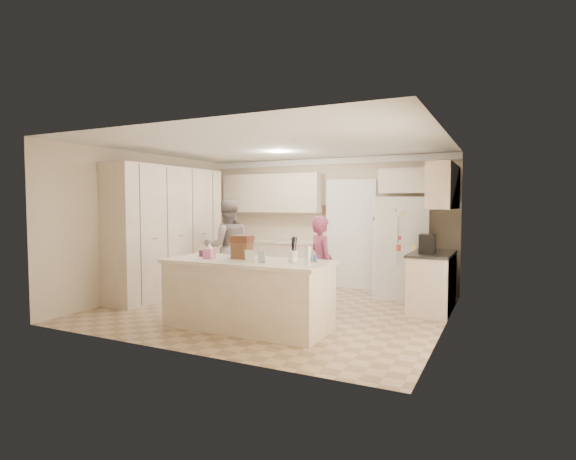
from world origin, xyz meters
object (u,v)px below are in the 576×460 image
at_px(refrigerator, 399,247).
at_px(utensil_crock, 293,257).
at_px(teen_boy, 227,247).
at_px(island_base, 248,296).
at_px(coffee_maker, 428,244).
at_px(tissue_box, 210,254).
at_px(teen_girl, 321,263).
at_px(dollhouse_body, 242,251).

xyz_separation_m(refrigerator, utensil_crock, (-0.76, -2.86, 0.10)).
relative_size(refrigerator, teen_boy, 1.02).
bearing_deg(utensil_crock, island_base, -175.60).
xyz_separation_m(coffee_maker, tissue_box, (-2.60, -2.00, -0.07)).
bearing_deg(teen_girl, coffee_maker, -117.84).
bearing_deg(refrigerator, coffee_maker, -75.39).
relative_size(utensil_crock, tissue_box, 1.07).
xyz_separation_m(utensil_crock, tissue_box, (-1.20, -0.15, -0.00)).
height_order(refrigerator, coffee_maker, refrigerator).
bearing_deg(island_base, teen_boy, 130.28).
height_order(refrigerator, utensil_crock, refrigerator).
distance_m(coffee_maker, island_base, 2.87).
relative_size(island_base, teen_girl, 1.48).
relative_size(coffee_maker, teen_boy, 0.17).
bearing_deg(teen_boy, dollhouse_body, 88.13).
distance_m(refrigerator, teen_girl, 1.79).
bearing_deg(coffee_maker, dollhouse_body, -140.71).
bearing_deg(island_base, teen_girl, 68.86).
xyz_separation_m(coffee_maker, utensil_crock, (-1.40, -1.85, -0.07)).
bearing_deg(utensil_crock, tissue_box, -172.87).
bearing_deg(tissue_box, coffee_maker, 37.57).
distance_m(coffee_maker, tissue_box, 3.28).
xyz_separation_m(coffee_maker, teen_girl, (-1.52, -0.54, -0.33)).
bearing_deg(tissue_box, teen_girl, 53.61).
distance_m(refrigerator, coffee_maker, 1.21).
height_order(tissue_box, teen_girl, teen_girl).
bearing_deg(refrigerator, island_base, -133.61).
height_order(teen_boy, teen_girl, teen_boy).
height_order(dollhouse_body, teen_boy, teen_boy).
bearing_deg(refrigerator, tissue_box, -140.83).
height_order(coffee_maker, tissue_box, coffee_maker).
height_order(refrigerator, island_base, refrigerator).
relative_size(coffee_maker, teen_girl, 0.20).
relative_size(dollhouse_body, teen_boy, 0.15).
height_order(refrigerator, dollhouse_body, refrigerator).
bearing_deg(refrigerator, teen_boy, -176.56).
bearing_deg(coffee_maker, island_base, -137.17).
bearing_deg(utensil_crock, coffee_maker, 52.88).
distance_m(dollhouse_body, teen_girl, 1.46).
xyz_separation_m(utensil_crock, teen_boy, (-2.16, 1.73, -0.12)).
bearing_deg(island_base, refrigerator, 64.18).
bearing_deg(refrigerator, dollhouse_body, -136.80).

